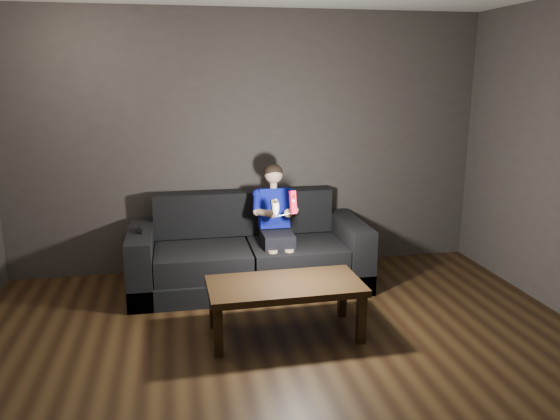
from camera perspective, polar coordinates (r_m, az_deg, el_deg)
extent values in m
plane|color=black|center=(3.84, 2.26, -18.13)|extent=(5.00, 5.00, 0.00)
cube|color=#383332|center=(5.76, -3.26, 6.99)|extent=(5.00, 0.04, 2.70)
cube|color=black|center=(5.47, -3.22, -6.91)|extent=(2.29, 0.99, 0.20)
cube|color=black|center=(5.26, -8.07, -5.35)|extent=(0.90, 0.70, 0.24)
cube|color=black|center=(5.38, 1.75, -4.80)|extent=(0.90, 0.70, 0.24)
cube|color=black|center=(5.66, -3.81, -0.23)|extent=(1.83, 0.23, 0.45)
cube|color=black|center=(5.37, -14.26, -5.31)|extent=(0.23, 0.99, 0.62)
cube|color=black|center=(5.62, 7.24, -4.13)|extent=(0.23, 0.99, 0.62)
cube|color=black|center=(5.26, -0.29, -3.06)|extent=(0.29, 0.37, 0.14)
cube|color=#0A2293|center=(5.38, -0.67, 0.22)|extent=(0.29, 0.21, 0.41)
cube|color=yellow|center=(5.28, -0.51, 0.63)|extent=(0.09, 0.09, 0.10)
cube|color=#B90900|center=(5.28, -0.51, 0.62)|extent=(0.06, 0.06, 0.06)
cylinder|color=#DAAD8C|center=(5.33, -0.68, 2.57)|extent=(0.07, 0.07, 0.06)
sphere|color=#DAAD8C|center=(5.31, -0.68, 3.76)|extent=(0.18, 0.18, 0.18)
ellipsoid|color=black|center=(5.31, -0.70, 3.98)|extent=(0.19, 0.19, 0.16)
cylinder|color=#0A2293|center=(5.27, -2.48, 0.75)|extent=(0.08, 0.22, 0.19)
cylinder|color=#0A2293|center=(5.33, 1.35, 0.92)|extent=(0.08, 0.22, 0.19)
cylinder|color=#DAAD8C|center=(5.14, -1.63, -0.09)|extent=(0.14, 0.23, 0.10)
cylinder|color=#DAAD8C|center=(5.19, 1.24, 0.04)|extent=(0.14, 0.23, 0.10)
sphere|color=#DAAD8C|center=(5.06, -0.86, -0.41)|extent=(0.08, 0.08, 0.08)
sphere|color=#DAAD8C|center=(5.09, 0.87, -0.33)|extent=(0.08, 0.08, 0.08)
cylinder|color=#DAAD8C|center=(5.13, -0.75, -6.02)|extent=(0.09, 0.09, 0.33)
cylinder|color=#DAAD8C|center=(5.16, 0.97, -5.90)|extent=(0.09, 0.09, 0.33)
cube|color=red|center=(4.86, 1.37, 0.82)|extent=(0.06, 0.09, 0.21)
cube|color=#6F1C03|center=(4.82, 1.44, 1.44)|extent=(0.03, 0.02, 0.03)
cylinder|color=white|center=(4.84, 1.43, 0.59)|extent=(0.02, 0.01, 0.02)
ellipsoid|color=white|center=(4.84, -0.45, 0.27)|extent=(0.08, 0.11, 0.16)
cylinder|color=black|center=(4.79, -0.37, 0.86)|extent=(0.03, 0.01, 0.03)
cube|color=black|center=(5.23, -14.50, -2.10)|extent=(0.05, 0.16, 0.03)
cube|color=black|center=(5.27, -14.48, -1.78)|extent=(0.02, 0.02, 0.00)
cube|color=black|center=(4.36, 0.53, -7.95)|extent=(1.23, 0.64, 0.06)
cube|color=black|center=(4.16, -6.48, -12.53)|extent=(0.07, 0.07, 0.39)
cube|color=black|center=(4.36, 8.49, -11.26)|extent=(0.07, 0.07, 0.39)
cube|color=black|center=(4.61, -6.97, -9.81)|extent=(0.07, 0.07, 0.39)
cube|color=black|center=(4.80, 6.52, -8.82)|extent=(0.07, 0.07, 0.39)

